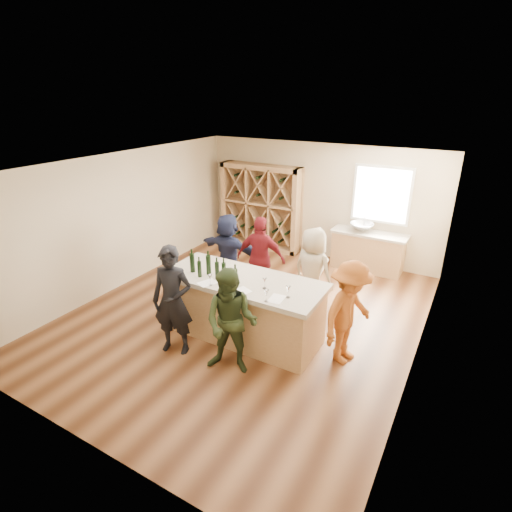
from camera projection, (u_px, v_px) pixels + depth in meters
The scene contains 35 objects.
floor at pixel (246, 317), 7.58m from camera, with size 6.00×7.00×0.10m, color brown.
ceiling at pixel (245, 162), 6.46m from camera, with size 6.00×7.00×0.10m, color white.
wall_back at pixel (319, 201), 9.87m from camera, with size 6.00×0.10×2.80m, color #C3B08D.
wall_front at pixel (71, 352), 4.17m from camera, with size 6.00×0.10×2.80m, color #C3B08D.
wall_left at pixel (122, 220), 8.41m from camera, with size 0.10×7.00×2.80m, color #C3B08D.
wall_right at pixel (430, 284), 5.63m from camera, with size 0.10×7.00×2.80m, color #C3B08D.
window_frame at pixel (382, 195), 8.99m from camera, with size 1.30×0.06×1.30m, color white.
window_pane at pixel (381, 195), 8.96m from camera, with size 1.18×0.01×1.18m, color white.
wine_rack at pixel (261, 207), 10.44m from camera, with size 2.20×0.45×2.20m, color #A67D4F.
back_counter_base at pixel (368, 252), 9.32m from camera, with size 1.60×0.58×0.86m, color #A67D4F.
back_counter_top at pixel (370, 234), 9.15m from camera, with size 1.70×0.62×0.06m, color #A99F8B.
sink at pixel (362, 227), 9.19m from camera, with size 0.54×0.54×0.19m, color silver.
faucet at pixel (364, 223), 9.31m from camera, with size 0.02×0.02×0.30m, color silver.
tasting_counter_base at pixel (243, 309), 6.75m from camera, with size 2.60×1.00×1.00m, color #A67D4F.
tasting_counter_top at pixel (243, 281), 6.54m from camera, with size 2.72×1.12×0.08m, color #A99F8B.
wine_bottle_a at pixel (192, 263), 6.71m from camera, with size 0.08×0.08×0.33m, color black.
wine_bottle_b at pixel (200, 269), 6.54m from camera, with size 0.07×0.07×0.27m, color black.
wine_bottle_c at pixel (209, 265), 6.62m from camera, with size 0.08×0.08×0.33m, color black.
wine_bottle_d at pixel (217, 270), 6.47m from camera, with size 0.07×0.07×0.29m, color black.
wine_bottle_e at pixel (224, 271), 6.45m from camera, with size 0.07×0.07×0.29m, color black.
wine_glass_a at pixel (210, 280), 6.27m from camera, with size 0.07×0.07×0.18m, color white.
wine_glass_b at pixel (235, 288), 6.04m from camera, with size 0.06×0.06×0.17m, color white.
wine_glass_c at pixel (267, 296), 5.79m from camera, with size 0.07×0.07×0.19m, color white.
wine_glass_d at pixel (265, 284), 6.17m from camera, with size 0.06×0.06×0.17m, color white.
wine_glass_e at pixel (288, 292), 5.89m from camera, with size 0.07×0.07×0.19m, color white.
tasting_menu_a at pixel (208, 283), 6.38m from camera, with size 0.21×0.29×0.00m, color white.
tasting_menu_b at pixel (239, 292), 6.10m from camera, with size 0.24×0.33×0.00m, color white.
tasting_menu_c at pixel (277, 299), 5.89m from camera, with size 0.21×0.29×0.00m, color white.
person_near_left at pixel (173, 301), 6.20m from camera, with size 0.66×0.48×1.80m, color black.
person_near_right at pixel (231, 322), 5.76m from camera, with size 0.80×0.44×1.65m, color #263319.
person_server at pixel (349, 313), 5.99m from camera, with size 1.08×0.50×1.67m, color #994C19.
person_far_mid at pixel (261, 258), 7.89m from camera, with size 1.00×0.51×1.71m, color #590F14.
person_far_right at pixel (312, 271), 7.39m from camera, with size 0.81×0.53×1.67m, color gray.
person_far_left at pixel (228, 251), 8.39m from camera, with size 1.49×0.54×1.61m, color #191E38.
wine_bottle_f at pixel (235, 278), 6.20m from camera, with size 0.07×0.07×0.30m, color black.
Camera 1 is at (3.40, -5.60, 3.93)m, focal length 28.00 mm.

